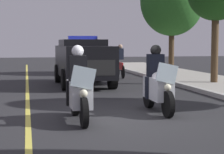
# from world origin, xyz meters

# --- Properties ---
(ground_plane) EXTENTS (80.00, 80.00, 0.00)m
(ground_plane) POSITION_xyz_m (0.00, 0.00, 0.00)
(ground_plane) COLOR #28282B
(lane_stripe_center) EXTENTS (48.00, 0.12, 0.01)m
(lane_stripe_center) POSITION_xyz_m (0.00, -2.12, 0.00)
(lane_stripe_center) COLOR #E0D14C
(lane_stripe_center) RESTS_ON ground
(police_motorcycle_lead_left) EXTENTS (2.14, 0.56, 1.72)m
(police_motorcycle_lead_left) POSITION_xyz_m (0.03, -0.98, 0.70)
(police_motorcycle_lead_left) COLOR black
(police_motorcycle_lead_left) RESTS_ON ground
(police_motorcycle_lead_right) EXTENTS (2.14, 0.56, 1.72)m
(police_motorcycle_lead_right) POSITION_xyz_m (-0.68, 1.12, 0.70)
(police_motorcycle_lead_right) COLOR black
(police_motorcycle_lead_right) RESTS_ON ground
(police_suv) EXTENTS (4.92, 2.11, 2.05)m
(police_suv) POSITION_xyz_m (-7.51, 0.17, 1.07)
(police_suv) COLOR black
(police_suv) RESTS_ON ground
(cyclist_background) EXTENTS (1.76, 0.32, 1.69)m
(cyclist_background) POSITION_xyz_m (-10.78, 2.51, 0.84)
(cyclist_background) COLOR black
(cyclist_background) RESTS_ON ground
(tree_behind_suv) EXTENTS (3.51, 3.51, 5.91)m
(tree_behind_suv) POSITION_xyz_m (-12.25, 5.79, 4.07)
(tree_behind_suv) COLOR #42301E
(tree_behind_suv) RESTS_ON sidewalk_strip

